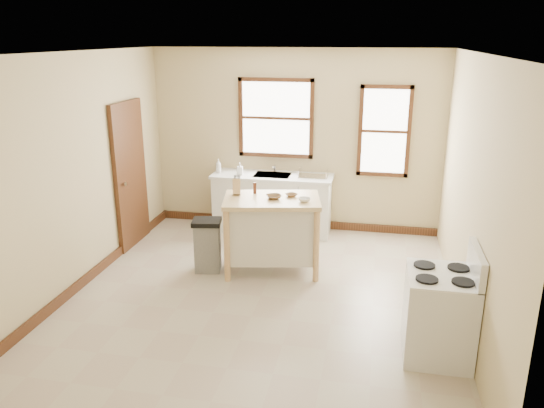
{
  "coord_description": "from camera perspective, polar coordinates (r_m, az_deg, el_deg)",
  "views": [
    {
      "loc": [
        1.25,
        -5.55,
        2.97
      ],
      "look_at": [
        0.06,
        0.4,
        1.03
      ],
      "focal_mm": 35.0,
      "sensor_mm": 36.0,
      "label": 1
    }
  ],
  "objects": [
    {
      "name": "knife_block",
      "position": [
        6.88,
        -3.83,
        1.82
      ],
      "size": [
        0.12,
        0.12,
        0.2
      ],
      "primitive_type": null,
      "rotation": [
        0.0,
        0.0,
        0.25
      ],
      "color": "tan",
      "rests_on": "kitchen_island"
    },
    {
      "name": "sink_counter",
      "position": [
        8.29,
        0.04,
        0.08
      ],
      "size": [
        1.86,
        0.62,
        0.92
      ],
      "primitive_type": null,
      "color": "silver",
      "rests_on": "ground"
    },
    {
      "name": "wall_back",
      "position": [
        8.3,
        2.49,
        6.78
      ],
      "size": [
        4.5,
        0.04,
        2.8
      ],
      "primitive_type": "cube",
      "color": "tan",
      "rests_on": "ground"
    },
    {
      "name": "window_main",
      "position": [
        8.27,
        0.42,
        9.22
      ],
      "size": [
        1.17,
        0.06,
        1.22
      ],
      "primitive_type": null,
      "color": "#361C0E",
      "rests_on": "wall_back"
    },
    {
      "name": "dish_rack",
      "position": [
        8.05,
        4.47,
        3.29
      ],
      "size": [
        0.49,
        0.41,
        0.11
      ],
      "primitive_type": null,
      "rotation": [
        0.0,
        0.0,
        -0.19
      ],
      "color": "silver",
      "rests_on": "sink_counter"
    },
    {
      "name": "soap_bottle_a",
      "position": [
        8.29,
        -5.8,
        4.09
      ],
      "size": [
        0.11,
        0.11,
        0.22
      ],
      "primitive_type": "imported",
      "rotation": [
        0.0,
        0.0,
        0.27
      ],
      "color": "#B2B2B2",
      "rests_on": "sink_counter"
    },
    {
      "name": "ceiling",
      "position": [
        5.69,
        -1.39,
        15.97
      ],
      "size": [
        5.0,
        5.0,
        0.0
      ],
      "primitive_type": "plane",
      "rotation": [
        3.14,
        0.0,
        0.0
      ],
      "color": "white",
      "rests_on": "ground"
    },
    {
      "name": "bowl_a",
      "position": [
        6.71,
        0.2,
        0.78
      ],
      "size": [
        0.26,
        0.26,
        0.05
      ],
      "primitive_type": "imported",
      "rotation": [
        0.0,
        0.0,
        0.45
      ],
      "color": "brown",
      "rests_on": "kitchen_island"
    },
    {
      "name": "wall_right",
      "position": [
        5.85,
        20.74,
        0.96
      ],
      "size": [
        0.04,
        5.0,
        2.8
      ],
      "primitive_type": "cube",
      "color": "tan",
      "rests_on": "ground"
    },
    {
      "name": "faucet",
      "position": [
        8.31,
        0.28,
        4.2
      ],
      "size": [
        0.03,
        0.03,
        0.22
      ],
      "primitive_type": "cylinder",
      "color": "silver",
      "rests_on": "sink_counter"
    },
    {
      "name": "kitchen_island",
      "position": [
        6.9,
        -0.03,
        -3.31
      ],
      "size": [
        1.34,
        0.99,
        0.99
      ],
      "primitive_type": null,
      "rotation": [
        0.0,
        0.0,
        0.19
      ],
      "color": "#E5BE86",
      "rests_on": "ground"
    },
    {
      "name": "soap_bottle_b",
      "position": [
        8.18,
        -3.47,
        3.82
      ],
      "size": [
        0.09,
        0.09,
        0.19
      ],
      "primitive_type": "imported",
      "rotation": [
        0.0,
        0.0,
        0.05
      ],
      "color": "#B2B2B2",
      "rests_on": "sink_counter"
    },
    {
      "name": "wall_left",
      "position": [
        6.75,
        -20.32,
        3.12
      ],
      "size": [
        0.04,
        5.0,
        2.8
      ],
      "primitive_type": "cube",
      "color": "tan",
      "rests_on": "ground"
    },
    {
      "name": "pepper_grinder",
      "position": [
        6.92,
        -1.86,
        1.74
      ],
      "size": [
        0.04,
        0.04,
        0.15
      ],
      "primitive_type": "cylinder",
      "rotation": [
        0.0,
        0.0,
        0.02
      ],
      "color": "#462112",
      "rests_on": "kitchen_island"
    },
    {
      "name": "gas_stove",
      "position": [
        5.34,
        17.62,
        -10.04
      ],
      "size": [
        0.69,
        0.69,
        1.12
      ],
      "primitive_type": null,
      "color": "silver",
      "rests_on": "ground"
    },
    {
      "name": "bowl_b",
      "position": [
        6.81,
        2.11,
        0.97
      ],
      "size": [
        0.21,
        0.21,
        0.04
      ],
      "primitive_type": "imported",
      "rotation": [
        0.0,
        0.0,
        0.81
      ],
      "color": "brown",
      "rests_on": "kitchen_island"
    },
    {
      "name": "baseboard_left",
      "position": [
        7.16,
        -18.97,
        -7.31
      ],
      "size": [
        0.04,
        5.0,
        0.12
      ],
      "primitive_type": "cube",
      "color": "#361C0E",
      "rests_on": "ground"
    },
    {
      "name": "floor",
      "position": [
        6.42,
        -1.21,
        -9.88
      ],
      "size": [
        5.0,
        5.0,
        0.0
      ],
      "primitive_type": "plane",
      "color": "#B2A58D",
      "rests_on": "ground"
    },
    {
      "name": "window_side",
      "position": [
        8.15,
        12.0,
        7.64
      ],
      "size": [
        0.77,
        0.06,
        1.37
      ],
      "primitive_type": null,
      "color": "#361C0E",
      "rests_on": "wall_back"
    },
    {
      "name": "bowl_c",
      "position": [
        6.6,
        3.5,
        0.46
      ],
      "size": [
        0.16,
        0.16,
        0.05
      ],
      "primitive_type": "imported",
      "rotation": [
        0.0,
        0.0,
        0.09
      ],
      "color": "silver",
      "rests_on": "kitchen_island"
    },
    {
      "name": "trash_bin",
      "position": [
        6.99,
        -6.95,
        -4.43
      ],
      "size": [
        0.41,
        0.37,
        0.7
      ],
      "primitive_type": null,
      "rotation": [
        0.0,
        0.0,
        0.19
      ],
      "color": "gray",
      "rests_on": "ground"
    },
    {
      "name": "door_left",
      "position": [
        7.91,
        -15.0,
        3.04
      ],
      "size": [
        0.06,
        0.9,
        2.1
      ],
      "primitive_type": "cube",
      "color": "#361C0E",
      "rests_on": "ground"
    },
    {
      "name": "baseboard_back",
      "position": [
        8.62,
        2.35,
        -2.03
      ],
      "size": [
        4.5,
        0.04,
        0.12
      ],
      "primitive_type": "cube",
      "color": "#361C0E",
      "rests_on": "ground"
    }
  ]
}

